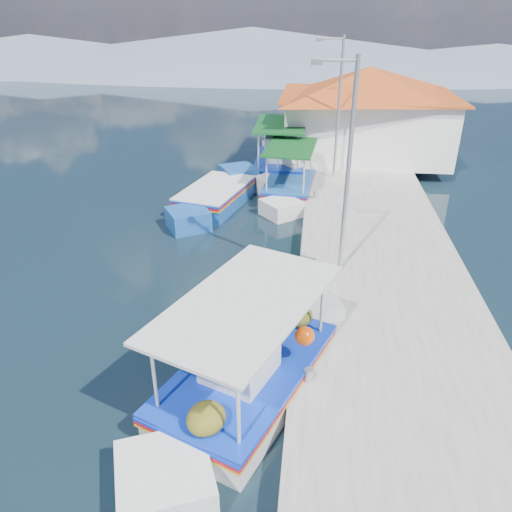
# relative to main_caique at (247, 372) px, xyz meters

# --- Properties ---
(ground) EXTENTS (160.00, 160.00, 0.00)m
(ground) POSITION_rel_main_caique_xyz_m (-2.47, 2.89, -0.51)
(ground) COLOR black
(ground) RESTS_ON ground
(quay) EXTENTS (5.00, 44.00, 0.50)m
(quay) POSITION_rel_main_caique_xyz_m (3.43, 8.89, -0.26)
(quay) COLOR #B0ACA5
(quay) RESTS_ON ground
(bollards) EXTENTS (0.20, 17.20, 0.30)m
(bollards) POSITION_rel_main_caique_xyz_m (1.33, 8.14, 0.14)
(bollards) COLOR #A5A8AD
(bollards) RESTS_ON quay
(main_caique) EXTENTS (4.25, 7.45, 2.64)m
(main_caique) POSITION_rel_main_caique_xyz_m (0.00, 0.00, 0.00)
(main_caique) COLOR silver
(main_caique) RESTS_ON ground
(caique_green_canopy) EXTENTS (2.29, 6.61, 2.48)m
(caique_green_canopy) POSITION_rel_main_caique_xyz_m (0.17, 12.50, -0.14)
(caique_green_canopy) COLOR silver
(caique_green_canopy) RESTS_ON ground
(caique_blue_hull) EXTENTS (3.17, 6.91, 1.26)m
(caique_blue_hull) POSITION_rel_main_caique_xyz_m (-2.84, 10.94, -0.17)
(caique_blue_hull) COLOR #184994
(caique_blue_hull) RESTS_ON ground
(caique_far) EXTENTS (2.46, 7.96, 2.79)m
(caique_far) POSITION_rel_main_caique_xyz_m (-0.49, 15.65, 0.01)
(caique_far) COLOR silver
(caique_far) RESTS_ON ground
(harbor_building) EXTENTS (10.49, 10.49, 4.40)m
(harbor_building) POSITION_rel_main_caique_xyz_m (3.73, 17.89, 2.27)
(harbor_building) COLOR white
(harbor_building) RESTS_ON quay
(lamp_post_near) EXTENTS (1.21, 0.14, 6.00)m
(lamp_post_near) POSITION_rel_main_caique_xyz_m (2.04, 4.89, 3.34)
(lamp_post_near) COLOR #A5A8AD
(lamp_post_near) RESTS_ON quay
(lamp_post_far) EXTENTS (1.21, 0.14, 6.00)m
(lamp_post_far) POSITION_rel_main_caique_xyz_m (2.04, 13.89, 3.34)
(lamp_post_far) COLOR #A5A8AD
(lamp_post_far) RESTS_ON quay
(mountain_ridge) EXTENTS (171.40, 96.00, 5.50)m
(mountain_ridge) POSITION_rel_main_caique_xyz_m (4.07, 58.89, 1.53)
(mountain_ridge) COLOR slate
(mountain_ridge) RESTS_ON ground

